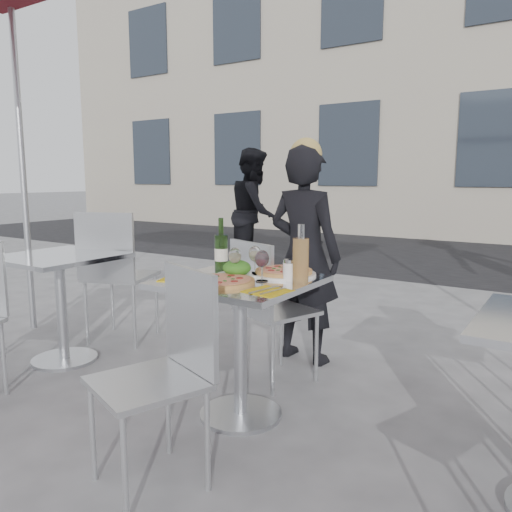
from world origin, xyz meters
The scene contains 21 objects.
ground centered at (0.00, 0.00, 0.00)m, with size 80.00×80.00×0.00m, color slate.
street_asphalt centered at (0.00, 6.50, 0.00)m, with size 24.00×5.00×0.00m, color black.
main_table centered at (0.00, 0.00, 0.54)m, with size 0.72×0.72×0.75m.
side_table_left centered at (-1.50, 0.00, 0.54)m, with size 0.72×0.72×0.75m.
chair_far centered at (-0.12, 0.45, 0.53)m, with size 0.53×0.53×0.89m.
chair_near centered at (0.07, -0.62, 0.53)m, with size 0.53×0.53×0.89m.
side_chair_lfar centered at (-1.49, 0.46, 0.60)m, with size 0.60×0.61×1.02m.
woman_diner centered at (-0.12, 0.95, 0.74)m, with size 0.54×0.35×1.48m, color black.
pedestrian_a centered at (-2.14, 3.40, 0.82)m, with size 0.80×0.62×1.65m, color black.
pizza_near centered at (-0.02, -0.13, 0.76)m, with size 0.33×0.33×0.02m.
pizza_far centered at (0.14, 0.22, 0.77)m, with size 0.34×0.34×0.03m.
salad_plate centered at (-0.06, 0.05, 0.79)m, with size 0.22×0.22×0.09m.
wine_bottle centered at (-0.23, 0.14, 0.86)m, with size 0.07×0.08×0.29m.
carafe centered at (0.30, 0.10, 0.87)m, with size 0.08×0.08×0.29m.
sugar_shaker centered at (0.23, 0.11, 0.80)m, with size 0.06×0.06×0.11m.
wineglass_white_a centered at (-0.04, 0.02, 0.86)m, with size 0.07×0.07×0.16m.
wineglass_white_b centered at (0.00, 0.13, 0.86)m, with size 0.07×0.07×0.16m.
wineglass_red_a centered at (0.13, 0.01, 0.86)m, with size 0.07×0.07×0.16m.
wineglass_red_b centered at (0.12, 0.02, 0.86)m, with size 0.07×0.07×0.16m.
napkin_left centered at (-0.26, -0.17, 0.75)m, with size 0.23×0.23×0.01m.
napkin_right centered at (0.27, -0.16, 0.75)m, with size 0.20×0.20×0.01m.
Camera 1 is at (1.44, -2.06, 1.26)m, focal length 35.00 mm.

